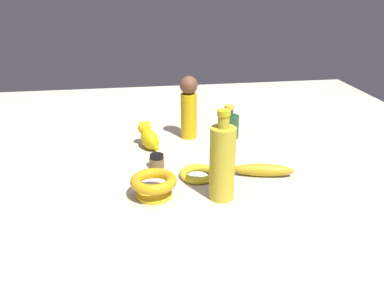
{
  "coord_description": "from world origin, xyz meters",
  "views": [
    {
      "loc": [
        -0.17,
        -1.13,
        0.55
      ],
      "look_at": [
        0.0,
        0.0,
        0.08
      ],
      "focal_mm": 37.87,
      "sensor_mm": 36.0,
      "label": 1
    }
  ],
  "objects": [
    {
      "name": "ground",
      "position": [
        0.0,
        0.0,
        0.0
      ],
      "size": [
        2.0,
        2.0,
        0.0
      ],
      "primitive_type": "plane",
      "color": "#BCB29E"
    },
    {
      "name": "nail_polish_jar",
      "position": [
        -0.11,
        0.01,
        0.02
      ],
      "size": [
        0.05,
        0.05,
        0.04
      ],
      "color": "brown",
      "rests_on": "ground"
    },
    {
      "name": "cat_figurine",
      "position": [
        -0.12,
        0.17,
        0.04
      ],
      "size": [
        0.09,
        0.13,
        0.09
      ],
      "color": "gold",
      "rests_on": "ground"
    },
    {
      "name": "bowl",
      "position": [
        -0.13,
        -0.17,
        0.04
      ],
      "size": [
        0.13,
        0.13,
        0.06
      ],
      "color": "gold",
      "rests_on": "ground"
    },
    {
      "name": "banana",
      "position": [
        0.2,
        -0.1,
        0.02
      ],
      "size": [
        0.19,
        0.08,
        0.04
      ],
      "primitive_type": "ellipsoid",
      "rotation": [
        0.0,
        0.0,
        6.05
      ],
      "color": "#B4911E",
      "rests_on": "ground"
    },
    {
      "name": "bottle_tall",
      "position": [
        0.05,
        -0.2,
        0.11
      ],
      "size": [
        0.07,
        0.07,
        0.25
      ],
      "color": "gold",
      "rests_on": "ground"
    },
    {
      "name": "person_figure_adult",
      "position": [
        0.03,
        0.25,
        0.12
      ],
      "size": [
        0.06,
        0.06,
        0.23
      ],
      "color": "gold",
      "rests_on": "ground"
    },
    {
      "name": "bangle",
      "position": [
        0.01,
        -0.07,
        0.01
      ],
      "size": [
        0.11,
        0.11,
        0.02
      ],
      "primitive_type": "torus",
      "color": "gold",
      "rests_on": "ground"
    },
    {
      "name": "bottle_short",
      "position": [
        0.17,
        0.22,
        0.05
      ],
      "size": [
        0.08,
        0.08,
        0.12
      ],
      "color": "#1F4525",
      "rests_on": "ground"
    }
  ]
}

